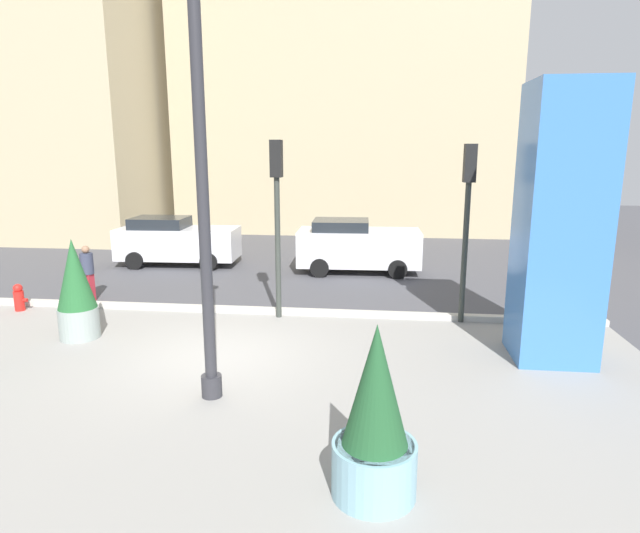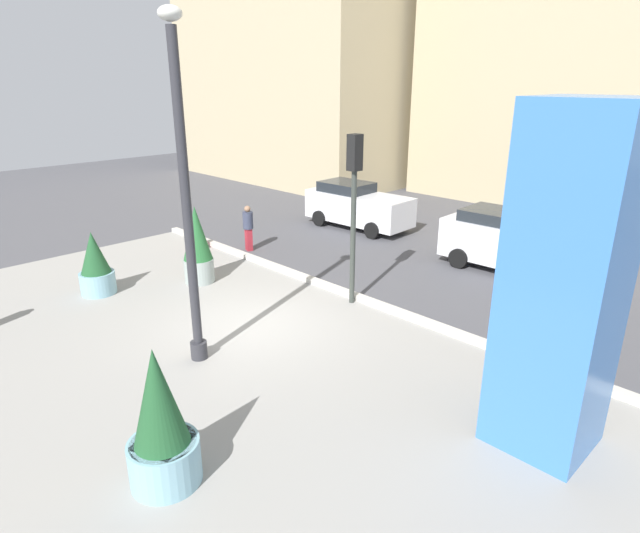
% 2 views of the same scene
% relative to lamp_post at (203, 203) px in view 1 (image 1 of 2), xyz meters
% --- Properties ---
extents(ground_plane, '(60.00, 60.00, 0.00)m').
position_rel_lamp_post_xyz_m(ground_plane, '(-0.47, 5.78, -3.43)').
color(ground_plane, '#47474C').
extents(plaza_pavement, '(18.00, 10.00, 0.02)m').
position_rel_lamp_post_xyz_m(plaza_pavement, '(-0.47, -0.22, -3.43)').
color(plaza_pavement, gray).
rests_on(plaza_pavement, ground_plane).
extents(curb_strip, '(18.00, 0.24, 0.16)m').
position_rel_lamp_post_xyz_m(curb_strip, '(-0.47, 4.90, -3.35)').
color(curb_strip, '#B7B2A8').
rests_on(curb_strip, ground_plane).
extents(lamp_post, '(0.44, 0.44, 7.02)m').
position_rel_lamp_post_xyz_m(lamp_post, '(0.00, 0.00, 0.00)').
color(lamp_post, '#2D2D33').
rests_on(lamp_post, ground_plane).
extents(art_pillar_blue, '(1.53, 1.53, 5.57)m').
position_rel_lamp_post_xyz_m(art_pillar_blue, '(6.45, 2.60, -0.64)').
color(art_pillar_blue, '#3870BC').
rests_on(art_pillar_blue, ground_plane).
extents(potted_plant_near_left, '(1.07, 1.07, 2.27)m').
position_rel_lamp_post_xyz_m(potted_plant_near_left, '(2.89, -2.42, -2.44)').
color(potted_plant_near_left, '#7AA8B7').
rests_on(potted_plant_near_left, ground_plane).
extents(potted_plant_near_right, '(0.89, 0.89, 2.33)m').
position_rel_lamp_post_xyz_m(potted_plant_near_right, '(-3.97, 2.57, -2.29)').
color(potted_plant_near_right, gray).
rests_on(potted_plant_near_right, ground_plane).
extents(fire_hydrant, '(0.36, 0.26, 0.75)m').
position_rel_lamp_post_xyz_m(fire_hydrant, '(-6.77, 4.39, -3.06)').
color(fire_hydrant, red).
rests_on(fire_hydrant, ground_plane).
extents(traffic_light_far_side, '(0.28, 0.42, 4.51)m').
position_rel_lamp_post_xyz_m(traffic_light_far_side, '(0.30, 4.65, -0.38)').
color(traffic_light_far_side, '#333833').
rests_on(traffic_light_far_side, ground_plane).
extents(traffic_light_corner, '(0.28, 0.42, 4.41)m').
position_rel_lamp_post_xyz_m(traffic_light_corner, '(4.96, 4.80, -0.43)').
color(traffic_light_corner, '#333833').
rests_on(traffic_light_corner, ground_plane).
extents(car_passing_lane, '(4.49, 2.08, 1.81)m').
position_rel_lamp_post_xyz_m(car_passing_lane, '(-4.74, 10.57, -2.51)').
color(car_passing_lane, silver).
rests_on(car_passing_lane, ground_plane).
extents(car_curb_west, '(4.34, 2.14, 1.86)m').
position_rel_lamp_post_xyz_m(car_curb_west, '(2.06, 10.16, -2.48)').
color(car_curb_west, silver).
rests_on(car_curb_west, ground_plane).
extents(pedestrian_on_sidewalk, '(0.46, 0.46, 1.62)m').
position_rel_lamp_post_xyz_m(pedestrian_on_sidewalk, '(-5.42, 5.54, -2.53)').
color(pedestrian_on_sidewalk, maroon).
rests_on(pedestrian_on_sidewalk, ground_plane).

